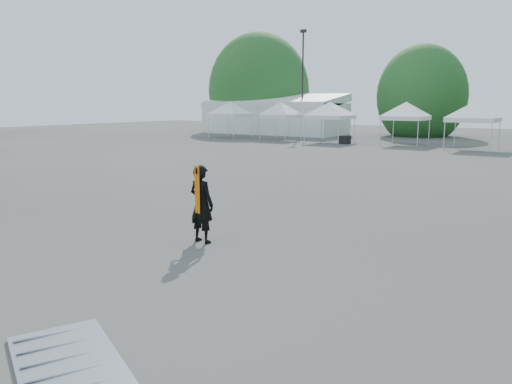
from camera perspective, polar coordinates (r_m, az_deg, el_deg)
The scene contains 13 objects.
ground at distance 12.80m, azimuth 0.31°, elevation -4.53°, with size 120.00×120.00×0.00m, color #474442.
marquee at distance 53.73m, azimuth 2.05°, elevation 8.78°, with size 15.00×6.25×4.23m.
light_pole_west at distance 50.85m, azimuth 5.35°, elevation 12.95°, with size 0.60×0.25×10.30m.
tree_far_w at distance 58.44m, azimuth 0.32°, elevation 11.41°, with size 4.80×4.80×7.30m.
tree_mid_w at distance 52.41m, azimuth 18.38°, elevation 10.39°, with size 4.16×4.16×6.33m.
tent_a at distance 47.59m, azimuth -2.96°, elevation 9.91°, with size 4.47×4.47×3.88m.
tent_b at distance 44.68m, azimuth 2.84°, elevation 9.90°, with size 4.02×4.02×3.88m.
tent_c at distance 42.21m, azimuth 8.49°, elevation 9.79°, with size 4.65×4.65×3.88m.
tent_d at distance 40.79m, azimuth 16.80°, elevation 9.46°, with size 4.37×4.37×3.88m.
tent_e at distance 38.20m, azimuth 23.66°, elevation 9.03°, with size 4.53×4.53×3.88m.
man at distance 11.69m, azimuth -6.25°, elevation -1.36°, with size 0.69×0.47×1.84m.
barrier_mid at distance 6.92m, azimuth -20.52°, elevation -18.11°, with size 2.68×2.08×0.08m.
crate_west at distance 40.84m, azimuth 10.07°, elevation 5.89°, with size 0.82×0.64×0.64m, color black.
Camera 1 is at (6.99, -10.22, 3.24)m, focal length 35.00 mm.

